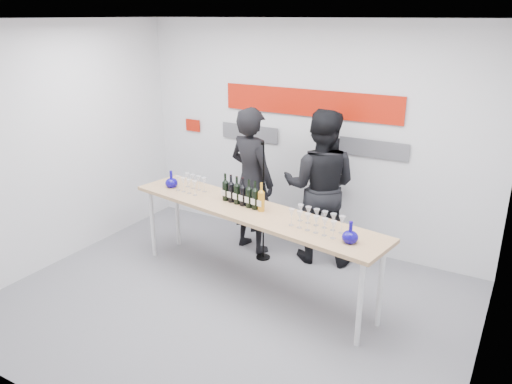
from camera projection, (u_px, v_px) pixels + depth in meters
ground at (230, 304)px, 5.54m from camera, size 5.00×5.00×0.00m
back_wall at (309, 136)px, 6.67m from camera, size 5.00×0.04×3.00m
signage at (305, 113)px, 6.57m from camera, size 3.38×0.02×0.79m
tasting_table at (252, 215)px, 5.62m from camera, size 3.31×1.18×0.97m
wine_bottles at (243, 192)px, 5.66m from camera, size 0.62×0.18×0.33m
decanter_left at (171, 179)px, 6.28m from camera, size 0.16×0.16×0.21m
decanter_right at (350, 232)px, 4.75m from camera, size 0.16×0.16×0.21m
glasses_left at (191, 184)px, 6.15m from camera, size 0.39×0.27×0.18m
glasses_right at (316, 221)px, 5.05m from camera, size 0.58×0.31×0.18m
presenter_left at (252, 181)px, 6.56m from camera, size 0.81×0.63×1.95m
presenter_right at (320, 187)px, 6.28m from camera, size 1.11×0.96×1.98m
mic_stand at (263, 224)px, 6.43m from camera, size 0.19×0.19×1.59m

